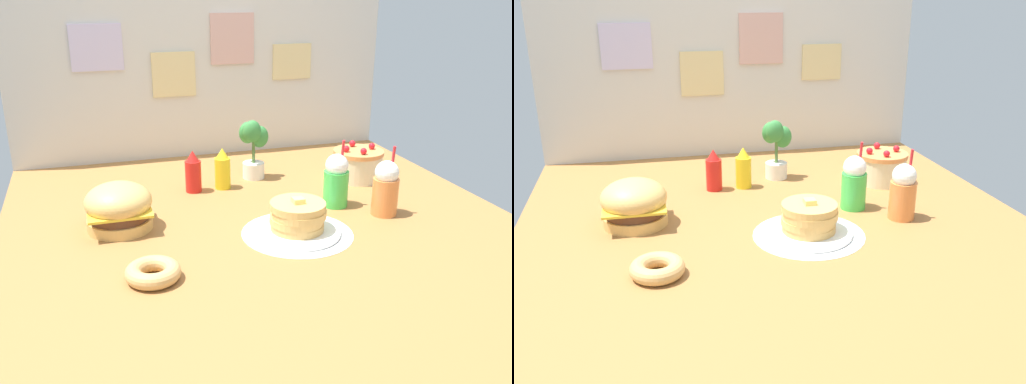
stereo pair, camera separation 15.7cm
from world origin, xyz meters
The scene contains 12 objects.
ground_plane centered at (0.00, 0.00, -0.01)m, with size 1.97×2.08×0.02m, color #9E6B38.
back_wall centered at (0.00, 1.03, 0.42)m, with size 1.97×0.04×0.82m.
doily_mat centered at (0.09, -0.09, 0.00)m, with size 0.41×0.41×0.00m, color white.
burger centered at (-0.53, 0.15, 0.09)m, with size 0.25×0.25×0.18m.
pancake_stack centered at (0.09, -0.09, 0.06)m, with size 0.32×0.32×0.14m.
layer_cake centered at (0.59, 0.40, 0.07)m, with size 0.24×0.24×0.17m.
ketchup_bottle centered at (-0.19, 0.47, 0.09)m, with size 0.07×0.07×0.19m.
mustard_bottle centered at (-0.05, 0.47, 0.09)m, with size 0.07×0.07×0.19m.
cream_soda_cup centered at (0.34, 0.12, 0.11)m, with size 0.10×0.10×0.28m.
orange_float_cup centered at (0.49, -0.02, 0.11)m, with size 0.10×0.10×0.28m.
donut_pink_glaze centered at (-0.47, -0.28, 0.03)m, with size 0.18×0.18×0.05m.
potted_plant centered at (0.12, 0.57, 0.15)m, with size 0.14×0.11×0.29m.
Camera 1 is at (-0.62, -1.84, 0.87)m, focal length 38.95 mm.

